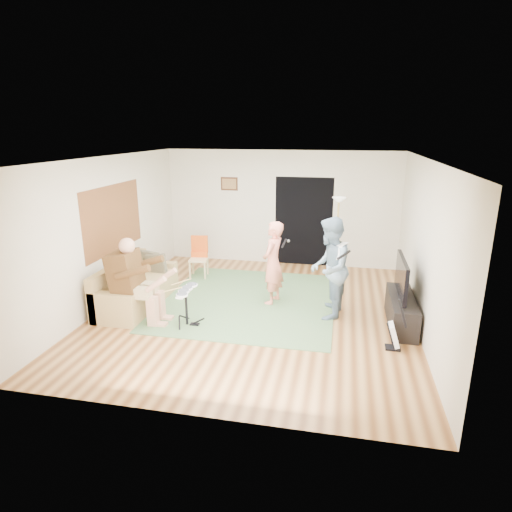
{
  "coord_description": "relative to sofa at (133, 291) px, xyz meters",
  "views": [
    {
      "loc": [
        1.46,
        -6.94,
        3.15
      ],
      "look_at": [
        -0.04,
        0.3,
        0.95
      ],
      "focal_mm": 30.0,
      "sensor_mm": 36.0,
      "label": 1
    }
  ],
  "objects": [
    {
      "name": "guitar_held",
      "position": [
        3.77,
        0.2,
        0.93
      ],
      "size": [
        0.32,
        0.6,
        0.26
      ],
      "primitive_type": null,
      "rotation": [
        0.0,
        0.0,
        -0.35
      ],
      "color": "white",
      "rests_on": "guitarist"
    },
    {
      "name": "singer",
      "position": [
        2.53,
        0.6,
        0.51
      ],
      "size": [
        0.49,
        0.64,
        1.56
      ],
      "primitive_type": "imported",
      "rotation": [
        0.0,
        0.0,
        -1.8
      ],
      "color": "#E77C64",
      "rests_on": "floor"
    },
    {
      "name": "guitarist",
      "position": [
        3.57,
        0.2,
        0.61
      ],
      "size": [
        0.73,
        0.91,
        1.76
      ],
      "primitive_type": "imported",
      "rotation": [
        0.0,
        0.0,
        -1.65
      ],
      "color": "#6F8DA2",
      "rests_on": "floor"
    },
    {
      "name": "area_rug",
      "position": [
        2.08,
        0.59,
        -0.26
      ],
      "size": [
        3.22,
        3.47,
        0.02
      ],
      "primitive_type": "cube",
      "rotation": [
        0.0,
        0.0,
        0.01
      ],
      "color": "#4A6E43",
      "rests_on": "floor"
    },
    {
      "name": "floor",
      "position": [
        2.29,
        0.12,
        -0.27
      ],
      "size": [
        6.0,
        6.0,
        0.0
      ],
      "primitive_type": "plane",
      "color": "brown",
      "rests_on": "ground"
    },
    {
      "name": "drummer",
      "position": [
        0.43,
        -0.65,
        0.3
      ],
      "size": [
        0.95,
        0.53,
        1.45
      ],
      "color": "#513316",
      "rests_on": "sofa"
    },
    {
      "name": "walls",
      "position": [
        2.29,
        0.12,
        1.08
      ],
      "size": [
        5.5,
        6.0,
        2.7
      ],
      "primitive_type": null,
      "color": "beige",
      "rests_on": "floor"
    },
    {
      "name": "window_blinds",
      "position": [
        -0.46,
        0.32,
        1.28
      ],
      "size": [
        0.0,
        2.05,
        2.05
      ],
      "primitive_type": "plane",
      "rotation": [
        1.57,
        0.0,
        1.57
      ],
      "color": "brown",
      "rests_on": "walls"
    },
    {
      "name": "torchiere_lamp",
      "position": [
        3.64,
        2.21,
        0.96
      ],
      "size": [
        0.32,
        0.32,
        1.79
      ],
      "color": "black",
      "rests_on": "floor"
    },
    {
      "name": "guitar_spare",
      "position": [
        4.6,
        -0.79,
        -0.04
      ],
      "size": [
        0.29,
        0.26,
        0.8
      ],
      "color": "black",
      "rests_on": "floor"
    },
    {
      "name": "sofa",
      "position": [
        0.0,
        0.0,
        0.0
      ],
      "size": [
        0.82,
        1.99,
        0.8
      ],
      "color": "tan",
      "rests_on": "floor"
    },
    {
      "name": "picture_frame",
      "position": [
        1.04,
        3.11,
        1.63
      ],
      "size": [
        0.42,
        0.03,
        0.32
      ],
      "primitive_type": "cube",
      "color": "#3F2314",
      "rests_on": "walls"
    },
    {
      "name": "dining_chair",
      "position": [
        0.7,
        1.73,
        0.05
      ],
      "size": [
        0.43,
        0.45,
        0.9
      ],
      "rotation": [
        0.0,
        0.0,
        0.14
      ],
      "color": "beige",
      "rests_on": "floor"
    },
    {
      "name": "television",
      "position": [
        4.74,
        0.08,
        0.58
      ],
      "size": [
        0.06,
        1.17,
        0.61
      ],
      "primitive_type": "cube",
      "color": "black",
      "rests_on": "tv_cabinet"
    },
    {
      "name": "doorway",
      "position": [
        2.84,
        3.11,
        0.78
      ],
      "size": [
        2.1,
        0.0,
        2.1
      ],
      "primitive_type": "plane",
      "rotation": [
        1.57,
        0.0,
        0.0
      ],
      "color": "black",
      "rests_on": "walls"
    },
    {
      "name": "tv_cabinet",
      "position": [
        4.79,
        0.08,
        -0.02
      ],
      "size": [
        0.4,
        1.4,
        0.5
      ],
      "primitive_type": "cube",
      "color": "black",
      "rests_on": "floor"
    },
    {
      "name": "ceiling",
      "position": [
        2.29,
        0.12,
        2.43
      ],
      "size": [
        6.0,
        6.0,
        0.0
      ],
      "primitive_type": "plane",
      "rotation": [
        3.14,
        0.0,
        0.0
      ],
      "color": "white",
      "rests_on": "walls"
    },
    {
      "name": "microphone",
      "position": [
        2.73,
        0.6,
        0.9
      ],
      "size": [
        0.06,
        0.06,
        0.24
      ],
      "primitive_type": null,
      "color": "black",
      "rests_on": "singer"
    },
    {
      "name": "drum_kit",
      "position": [
        1.29,
        -0.65,
        0.02
      ],
      "size": [
        0.36,
        0.65,
        0.66
      ],
      "color": "black",
      "rests_on": "floor"
    }
  ]
}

